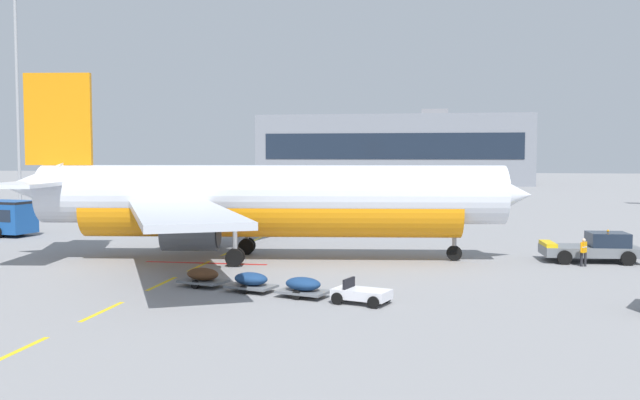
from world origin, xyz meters
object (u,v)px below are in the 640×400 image
at_px(airliner_foreground, 263,200).
at_px(apron_light_mast_near, 17,73).
at_px(pushback_tug, 594,248).
at_px(ground_crew_worker, 584,250).
at_px(baggage_train, 277,284).

xyz_separation_m(airliner_foreground, apron_light_mast_near, (-34.95, 27.50, 11.89)).
relative_size(pushback_tug, apron_light_mast_near, 0.24).
height_order(pushback_tug, apron_light_mast_near, apron_light_mast_near).
xyz_separation_m(ground_crew_worker, apron_light_mast_near, (-55.14, 26.88, 14.84)).
bearing_deg(pushback_tug, apron_light_mast_near, 156.25).
bearing_deg(ground_crew_worker, airliner_foreground, -178.24).
xyz_separation_m(airliner_foreground, pushback_tug, (21.24, 2.77, -3.05)).
relative_size(pushback_tug, ground_crew_worker, 3.53).
distance_m(pushback_tug, ground_crew_worker, 2.40).
bearing_deg(ground_crew_worker, baggage_train, -145.01).
height_order(airliner_foreground, baggage_train, airliner_foreground).
bearing_deg(pushback_tug, airliner_foreground, -172.56).
bearing_deg(airliner_foreground, apron_light_mast_near, 141.81).
relative_size(airliner_foreground, pushback_tug, 5.65).
relative_size(pushback_tug, baggage_train, 0.54).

